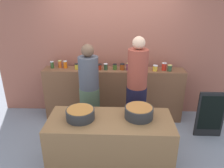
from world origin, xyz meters
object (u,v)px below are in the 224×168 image
Objects in this scene: preserve_jar_2 at (65,64)px; preserve_jar_11 at (155,68)px; preserve_jar_7 at (115,67)px; preserve_jar_5 at (99,67)px; chalkboard_sign at (210,115)px; preserve_jar_3 at (77,66)px; preserve_jar_6 at (106,67)px; preserve_jar_9 at (129,67)px; preserve_jar_0 at (52,65)px; preserve_jar_8 at (122,67)px; preserve_jar_1 at (60,64)px; cook_with_tongs at (90,96)px; cooking_pot_left at (80,114)px; preserve_jar_10 at (141,66)px; cook_in_cap at (136,96)px; preserve_jar_13 at (170,68)px; cooking_pot_center at (139,112)px; preserve_jar_4 at (92,66)px; preserve_jar_12 at (164,67)px.

preserve_jar_2 is 1.72m from preserve_jar_11.
preserve_jar_7 is at bearing 176.77° from preserve_jar_11.
chalkboard_sign is at bearing -15.92° from preserve_jar_5.
preserve_jar_6 is (0.55, -0.02, 0.01)m from preserve_jar_3.
preserve_jar_9 is (0.56, -0.02, 0.02)m from preserve_jar_5.
preserve_jar_8 is at bearing -2.34° from preserve_jar_0.
preserve_jar_1 is at bearing 176.10° from preserve_jar_11.
preserve_jar_11 is at bearing -3.42° from preserve_jar_2.
preserve_jar_3 is 0.72m from cook_with_tongs.
cooking_pot_left is at bearing -66.21° from preserve_jar_1.
preserve_jar_1 is 1.05× the size of preserve_jar_10.
cook_in_cap is at bearing -99.59° from preserve_jar_10.
preserve_jar_13 is (1.31, -0.04, 0.01)m from preserve_jar_5.
preserve_jar_5 is at bearing 76.55° from cook_with_tongs.
preserve_jar_5 is 0.27× the size of cooking_pot_center.
cook_in_cap reaches higher than preserve_jar_5.
preserve_jar_11 is at bearing -0.82° from preserve_jar_4.
preserve_jar_6 is at bearing 64.70° from cook_with_tongs.
preserve_jar_3 is 0.77× the size of preserve_jar_9.
preserve_jar_10 is at bearing 2.36° from preserve_jar_8.
preserve_jar_6 is 0.68m from cook_with_tongs.
preserve_jar_10 is at bearing 170.14° from preserve_jar_11.
preserve_jar_13 is (1.19, -0.03, -0.00)m from preserve_jar_6.
chalkboard_sign is (2.10, -0.03, -0.31)m from cook_with_tongs.
preserve_jar_7 is (0.96, -0.06, -0.02)m from preserve_jar_2.
preserve_jar_2 is at bearing 131.81° from cook_with_tongs.
preserve_jar_11 is (1.96, -0.09, -0.01)m from preserve_jar_0.
chalkboard_sign is (2.41, -0.57, -0.67)m from preserve_jar_3.
preserve_jar_13 is (0.88, -0.04, -0.00)m from preserve_jar_8.
preserve_jar_12 is 1.20× the size of preserve_jar_13.
preserve_jar_8 is 0.12m from preserve_jar_9.
cook_in_cap is at bearing -62.49° from preserve_jar_7.
preserve_jar_9 is at bearing 63.07° from cooking_pot_left.
preserve_jar_2 is 1.02× the size of preserve_jar_9.
preserve_jar_3 is 1.75m from preserve_jar_13.
preserve_jar_0 is 0.99× the size of preserve_jar_10.
preserve_jar_5 is at bearing 84.41° from cooking_pot_left.
cook_with_tongs is at bearing -142.70° from preserve_jar_9.
cook_with_tongs is (-0.25, -0.53, -0.36)m from preserve_jar_6.
preserve_jar_8 reaches higher than cooking_pot_left.
preserve_jar_0 is 0.78m from preserve_jar_4.
chalkboard_sign is at bearing -25.68° from preserve_jar_10.
chalkboard_sign is at bearing -19.90° from preserve_jar_8.
preserve_jar_5 is 0.96× the size of preserve_jar_7.
preserve_jar_8 is 0.31× the size of cooking_pot_left.
preserve_jar_12 is 0.08× the size of cook_in_cap.
preserve_jar_6 is 0.07× the size of cook_in_cap.
preserve_jar_7 is at bearing -179.65° from preserve_jar_10.
cooking_pot_left is at bearing -69.70° from preserve_jar_2.
preserve_jar_9 is (1.22, -0.08, -0.00)m from preserve_jar_2.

